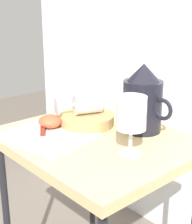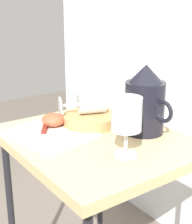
% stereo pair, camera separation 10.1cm
% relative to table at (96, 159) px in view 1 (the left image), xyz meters
% --- Properties ---
extents(table, '(0.58, 0.48, 0.72)m').
position_rel_table_xyz_m(table, '(0.00, 0.00, 0.00)').
color(table, tan).
rests_on(table, ground_plane).
extents(linen_napkin, '(0.29, 0.26, 0.00)m').
position_rel_table_xyz_m(linen_napkin, '(-0.10, -0.11, 0.08)').
color(linen_napkin, silver).
rests_on(linen_napkin, table).
extents(basket_tray, '(0.18, 0.18, 0.03)m').
position_rel_table_xyz_m(basket_tray, '(-0.10, 0.05, 0.09)').
color(basket_tray, tan).
rests_on(basket_tray, table).
extents(pitcher, '(0.18, 0.12, 0.22)m').
position_rel_table_xyz_m(pitcher, '(0.06, 0.15, 0.16)').
color(pitcher, black).
rests_on(pitcher, table).
extents(wine_glass_upright, '(0.08, 0.08, 0.16)m').
position_rel_table_xyz_m(wine_glass_upright, '(0.15, -0.01, 0.18)').
color(wine_glass_upright, silver).
rests_on(wine_glass_upright, table).
extents(wine_glass_tipped_near, '(0.12, 0.17, 0.07)m').
position_rel_table_xyz_m(wine_glass_tipped_near, '(-0.11, 0.06, 0.14)').
color(wine_glass_tipped_near, silver).
rests_on(wine_glass_tipped_near, basket_tray).
extents(apple_half_left, '(0.08, 0.08, 0.04)m').
position_rel_table_xyz_m(apple_half_left, '(-0.15, -0.06, 0.10)').
color(apple_half_left, '#C15133').
rests_on(apple_half_left, linen_napkin).
extents(knife, '(0.18, 0.13, 0.01)m').
position_rel_table_xyz_m(knife, '(-0.11, -0.12, 0.08)').
color(knife, silver).
rests_on(knife, linen_napkin).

